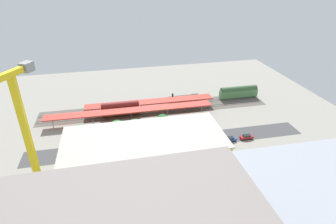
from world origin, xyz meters
The scene contains 30 objects.
ground_plane centered at (0.00, 0.00, 0.00)m, with size 157.85×157.85×0.00m, color gray.
rail_bed centered at (0.00, -21.76, 0.00)m, with size 98.65×13.22×0.01m, color #5B544C.
street_asphalt centered at (0.00, 5.64, 0.00)m, with size 98.65×9.00×0.01m, color #424244.
track_rails centered at (0.00, -21.76, 0.18)m, with size 98.65×8.11×0.12m.
platform_canopy_near centered at (11.61, -14.53, 4.04)m, with size 66.94×5.92×4.29m.
platform_canopy_far centered at (2.60, -21.04, 3.85)m, with size 54.91×5.92×4.12m.
locomotive centered at (-14.25, -24.37, 1.87)m, with size 15.31×3.14×5.25m.
passenger_coach centered at (-40.05, -24.37, 3.04)m, with size 18.18×3.33×5.83m.
freight_coach_far centered at (15.45, -19.15, 3.08)m, with size 16.08×3.36×5.90m.
parked_car_0 centered at (-27.50, 9.33, 0.74)m, with size 4.73×1.76×1.64m.
parked_car_1 centered at (-21.06, 9.39, 0.70)m, with size 4.48×1.73×1.57m.
parked_car_2 centered at (-14.72, 9.49, 0.78)m, with size 4.42×1.77×1.78m.
parked_car_3 centered at (-7.83, 9.69, 0.81)m, with size 4.22×1.96×1.84m.
parked_car_4 centered at (-0.42, 9.55, 0.74)m, with size 4.14×1.81×1.68m.
parked_car_5 centered at (6.17, 9.06, 0.69)m, with size 4.41×1.94×1.56m.
parked_car_6 centered at (12.55, 8.73, 0.69)m, with size 4.13×2.12×1.54m.
parked_car_7 centered at (19.03, 8.98, 0.74)m, with size 4.04×1.84×1.66m.
construction_building centered at (11.54, 26.04, 8.24)m, with size 40.82×18.01×16.48m, color yellow.
construction_roof_slab centered at (11.54, 26.04, 16.68)m, with size 41.42×18.61×0.40m, color #ADA89E.
tower_crane centered at (38.42, 30.66, 22.14)m, with size 13.99×22.89×37.82m.
box_truck_0 centered at (25.53, 12.35, 1.71)m, with size 8.62×2.75×3.48m.
box_truck_1 centered at (28.48, 10.25, 1.67)m, with size 8.82×3.04×3.44m.
box_truck_2 centered at (13.37, 12.88, 1.64)m, with size 9.83×3.08×3.34m.
street_tree_0 centered at (1.44, 0.37, 5.75)m, with size 5.46×5.46×8.50m.
street_tree_1 centered at (30.20, 0.27, 5.62)m, with size 4.70×4.70×8.00m.
street_tree_2 centered at (17.75, 1.55, 5.72)m, with size 5.98×5.98×8.72m.
street_tree_3 centered at (32.42, 0.31, 4.36)m, with size 4.80×4.80×6.77m.
street_tree_4 centered at (11.56, 0.53, 4.99)m, with size 5.77×5.77×7.90m.
street_tree_5 centered at (5.91, 0.23, 4.22)m, with size 4.92×4.92×6.69m.
traffic_light centered at (-13.50, 9.95, 4.72)m, with size 0.50×0.36×7.20m.
Camera 1 is at (18.85, 86.20, 55.39)m, focal length 29.90 mm.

